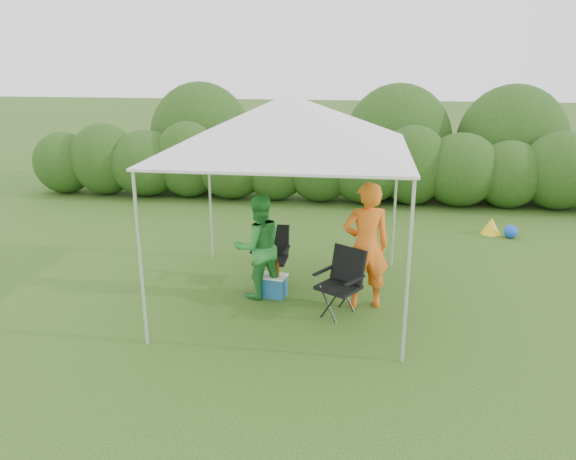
# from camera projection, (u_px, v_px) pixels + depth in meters

# --- Properties ---
(ground) EXTENTS (70.00, 70.00, 0.00)m
(ground) POSITION_uv_depth(u_px,v_px,m) (283.00, 314.00, 7.46)
(ground) COLOR #3B5F1E
(hedge) EXTENTS (14.20, 1.53, 1.80)m
(hedge) POSITION_uv_depth(u_px,v_px,m) (324.00, 166.00, 12.87)
(hedge) COLOR #2A4E18
(hedge) RESTS_ON ground
(canopy) EXTENTS (3.10, 3.10, 2.83)m
(canopy) POSITION_uv_depth(u_px,v_px,m) (288.00, 123.00, 7.19)
(canopy) COLOR silver
(canopy) RESTS_ON ground
(chair_right) EXTENTS (0.70, 0.68, 0.89)m
(chair_right) POSITION_uv_depth(u_px,v_px,m) (342.00, 278.00, 7.36)
(chair_right) COLOR black
(chair_right) RESTS_ON ground
(chair_left) EXTENTS (0.55, 0.49, 0.86)m
(chair_left) POSITION_uv_depth(u_px,v_px,m) (271.00, 251.00, 8.38)
(chair_left) COLOR black
(chair_left) RESTS_ON ground
(man) EXTENTS (0.71, 0.55, 1.74)m
(man) POSITION_uv_depth(u_px,v_px,m) (366.00, 246.00, 7.44)
(man) COLOR orange
(man) RESTS_ON ground
(woman) EXTENTS (0.90, 0.84, 1.48)m
(woman) POSITION_uv_depth(u_px,v_px,m) (259.00, 247.00, 7.81)
(woman) COLOR green
(woman) RESTS_ON ground
(cooler) EXTENTS (0.42, 0.33, 0.32)m
(cooler) POSITION_uv_depth(u_px,v_px,m) (273.00, 285.00, 7.98)
(cooler) COLOR #1F5B91
(cooler) RESTS_ON ground
(bottle) EXTENTS (0.07, 0.07, 0.25)m
(bottle) POSITION_uv_depth(u_px,v_px,m) (277.00, 268.00, 7.85)
(bottle) COLOR #592D0C
(bottle) RESTS_ON cooler
(lawn_toy) EXTENTS (0.62, 0.52, 0.31)m
(lawn_toy) POSITION_uv_depth(u_px,v_px,m) (496.00, 227.00, 10.65)
(lawn_toy) COLOR yellow
(lawn_toy) RESTS_ON ground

